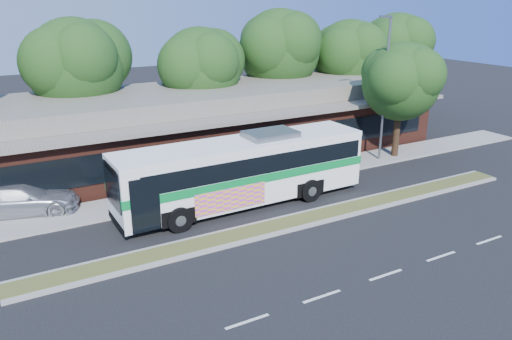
% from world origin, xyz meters
% --- Properties ---
extents(ground, '(120.00, 120.00, 0.00)m').
position_xyz_m(ground, '(0.00, 0.00, 0.00)').
color(ground, black).
rests_on(ground, ground).
extents(median_strip, '(26.00, 1.10, 0.15)m').
position_xyz_m(median_strip, '(0.00, 0.60, 0.07)').
color(median_strip, '#4A5323').
rests_on(median_strip, ground).
extents(sidewalk, '(44.00, 2.60, 0.12)m').
position_xyz_m(sidewalk, '(0.00, 6.40, 0.06)').
color(sidewalk, gray).
rests_on(sidewalk, ground).
extents(plaza_building, '(33.20, 11.20, 4.45)m').
position_xyz_m(plaza_building, '(0.00, 12.99, 2.13)').
color(plaza_building, '#4E2218').
rests_on(plaza_building, ground).
extents(lamp_post, '(0.93, 0.18, 9.07)m').
position_xyz_m(lamp_post, '(9.56, 6.00, 4.90)').
color(lamp_post, slate).
rests_on(lamp_post, ground).
extents(tree_bg_b, '(6.69, 6.00, 9.00)m').
position_xyz_m(tree_bg_b, '(-6.57, 16.14, 6.14)').
color(tree_bg_b, black).
rests_on(tree_bg_b, ground).
extents(tree_bg_c, '(6.24, 5.60, 8.26)m').
position_xyz_m(tree_bg_c, '(1.40, 15.13, 5.59)').
color(tree_bg_c, black).
rests_on(tree_bg_c, ground).
extents(tree_bg_d, '(6.91, 6.20, 9.37)m').
position_xyz_m(tree_bg_d, '(8.45, 16.15, 6.42)').
color(tree_bg_d, black).
rests_on(tree_bg_d, ground).
extents(tree_bg_e, '(6.47, 5.80, 8.50)m').
position_xyz_m(tree_bg_e, '(14.42, 15.14, 5.74)').
color(tree_bg_e, black).
rests_on(tree_bg_e, ground).
extents(tree_bg_f, '(6.69, 6.00, 8.92)m').
position_xyz_m(tree_bg_f, '(20.43, 16.14, 6.06)').
color(tree_bg_f, black).
rests_on(tree_bg_f, ground).
extents(transit_bus, '(13.10, 3.23, 3.66)m').
position_xyz_m(transit_bus, '(-1.50, 3.80, 2.04)').
color(transit_bus, white).
rests_on(transit_bus, ground).
extents(sedan, '(5.83, 3.56, 1.58)m').
position_xyz_m(sedan, '(-11.59, 7.99, 0.79)').
color(sedan, silver).
rests_on(sedan, ground).
extents(sidewalk_tree, '(5.53, 4.96, 7.49)m').
position_xyz_m(sidewalk_tree, '(11.36, 6.19, 5.13)').
color(sidewalk_tree, black).
rests_on(sidewalk_tree, ground).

